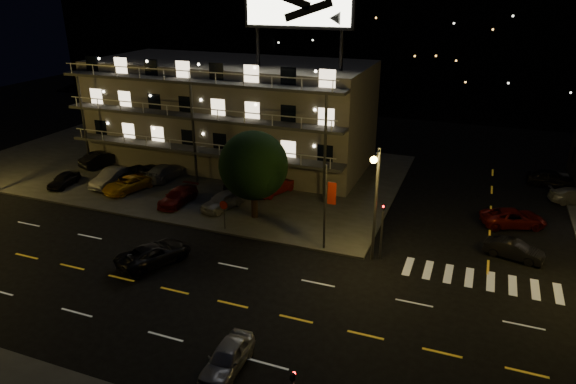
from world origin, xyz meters
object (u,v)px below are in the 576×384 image
(lot_car_2, at_px, (128,184))
(road_car_west, at_px, (154,254))
(lot_car_4, at_px, (223,201))
(road_car_east, at_px, (227,357))
(tree, at_px, (253,167))
(side_car_0, at_px, (514,250))
(lot_car_7, at_px, (166,172))

(lot_car_2, xyz_separation_m, road_car_west, (9.75, -9.96, -0.10))
(lot_car_4, distance_m, road_car_east, 19.34)
(lot_car_2, height_order, road_car_east, lot_car_2)
(tree, relative_size, lot_car_2, 1.51)
(lot_car_4, xyz_separation_m, side_car_0, (22.51, -0.03, -0.22))
(lot_car_4, xyz_separation_m, road_car_west, (-0.15, -9.53, -0.15))
(side_car_0, bearing_deg, lot_car_7, 95.41)
(tree, relative_size, road_car_east, 1.81)
(side_car_0, bearing_deg, tree, 104.91)
(lot_car_2, bearing_deg, road_car_west, -28.64)
(side_car_0, relative_size, road_car_west, 0.76)
(side_car_0, bearing_deg, road_car_east, 155.32)
(lot_car_2, xyz_separation_m, side_car_0, (32.40, -0.45, -0.16))
(lot_car_7, height_order, side_car_0, lot_car_7)
(tree, height_order, side_car_0, tree)
(lot_car_7, xyz_separation_m, road_car_east, (17.69, -21.29, -0.21))
(lot_car_7, relative_size, side_car_0, 1.28)
(lot_car_4, bearing_deg, tree, 5.92)
(lot_car_7, bearing_deg, side_car_0, 177.53)
(road_car_east, bearing_deg, tree, 109.09)
(lot_car_2, xyz_separation_m, road_car_east, (19.13, -17.41, -0.14))
(lot_car_2, bearing_deg, road_car_east, -25.34)
(tree, distance_m, road_car_east, 17.92)
(lot_car_2, relative_size, lot_car_4, 1.13)
(lot_car_2, relative_size, lot_car_7, 0.94)
(road_car_east, distance_m, road_car_west, 11.99)
(road_car_west, bearing_deg, tree, -85.86)
(road_car_east, xyz_separation_m, road_car_west, (-9.38, 7.46, 0.04))
(tree, bearing_deg, road_car_east, -69.60)
(road_car_west, bearing_deg, lot_car_2, -21.46)
(tree, relative_size, road_car_west, 1.39)
(lot_car_2, height_order, lot_car_7, lot_car_7)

